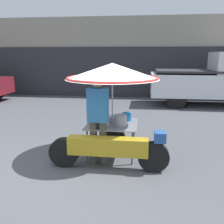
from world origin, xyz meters
name	(u,v)px	position (x,y,z in m)	size (l,w,h in m)	color
ground_plane	(77,171)	(0.00, 0.00, 0.00)	(36.00, 36.00, 0.00)	#4C4F54
shopfront_building	(122,58)	(0.00, 9.13, 1.89)	(28.00, 2.06, 3.80)	gray
vendor_motorcycle_cart	(112,86)	(0.54, 0.76, 1.46)	(2.21, 1.84, 1.90)	black
vendor_person	(98,115)	(0.32, 0.40, 0.96)	(0.38, 0.23, 1.69)	#4C473D
pickup_truck	(216,81)	(4.02, 6.49, 1.02)	(4.89, 1.76, 2.15)	black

